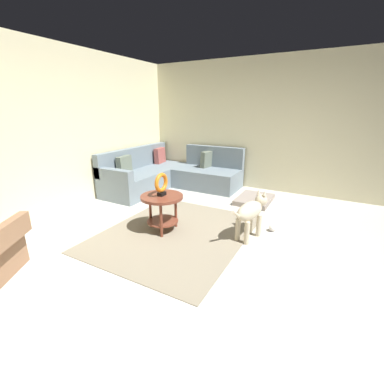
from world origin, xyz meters
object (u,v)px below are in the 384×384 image
(side_table, at_px, (162,204))
(dog_toy_ball, at_px, (272,228))
(dog_bed_mat, at_px, (254,199))
(torus_sculpture, at_px, (161,184))
(sectional_couch, at_px, (170,175))
(dog, at_px, (251,212))

(side_table, distance_m, dog_toy_ball, 1.64)
(side_table, relative_size, dog_bed_mat, 0.75)
(dog_bed_mat, xyz_separation_m, dog_toy_ball, (-1.11, -0.58, 0.01))
(side_table, xyz_separation_m, dog_toy_ball, (0.74, -1.41, -0.37))
(torus_sculpture, bearing_deg, sectional_couch, 30.68)
(torus_sculpture, xyz_separation_m, dog_toy_ball, (0.74, -1.41, -0.66))
(side_table, height_order, dog_bed_mat, side_table)
(dog_bed_mat, distance_m, dog_toy_ball, 1.25)
(dog_bed_mat, bearing_deg, dog_toy_ball, -152.23)
(sectional_couch, height_order, dog, sectional_couch)
(dog_bed_mat, bearing_deg, torus_sculpture, 155.75)
(dog_bed_mat, xyz_separation_m, dog, (-1.44, -0.34, 0.33))
(sectional_couch, height_order, side_table, sectional_couch)
(side_table, bearing_deg, dog_toy_ball, -62.35)
(side_table, height_order, torus_sculpture, torus_sculpture)
(torus_sculpture, height_order, dog, torus_sculpture)
(sectional_couch, distance_m, side_table, 2.17)
(dog_bed_mat, height_order, dog_toy_ball, dog_toy_ball)
(dog_toy_ball, bearing_deg, dog, 144.30)
(sectional_couch, xyz_separation_m, dog_bed_mat, (-0.01, -1.93, -0.25))
(side_table, relative_size, dog, 0.72)
(dog, bearing_deg, sectional_couch, 161.46)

